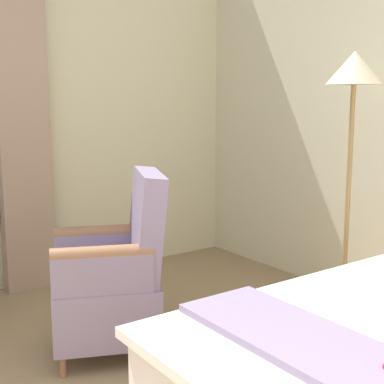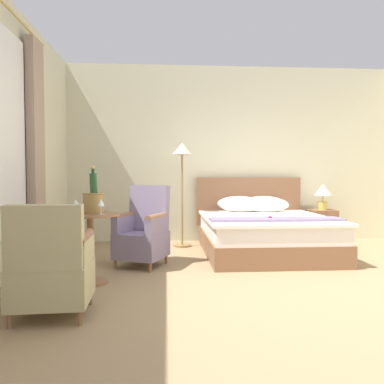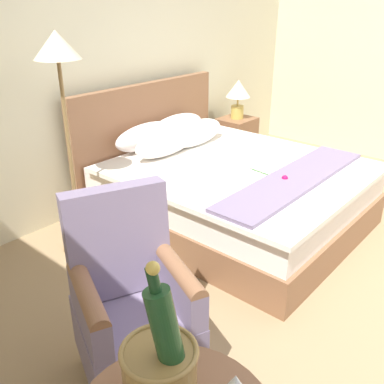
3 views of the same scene
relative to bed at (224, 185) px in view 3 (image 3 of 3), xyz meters
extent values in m
cube|color=beige|center=(-0.28, 1.13, 1.18)|extent=(5.70, 0.12, 3.00)
cube|color=brown|center=(0.00, -0.10, -0.18)|extent=(1.70, 2.03, 0.28)
cube|color=white|center=(0.00, -0.10, 0.07)|extent=(1.65, 1.96, 0.22)
cube|color=white|center=(0.00, -0.16, 0.20)|extent=(1.74, 1.90, 0.04)
cube|color=slate|center=(0.00, -0.66, 0.24)|extent=(1.70, 0.36, 0.03)
cube|color=brown|center=(0.00, 0.95, 0.37)|extent=(1.79, 0.08, 0.81)
ellipsoid|color=white|center=(-0.20, 0.75, 0.34)|extent=(0.72, 0.24, 0.25)
ellipsoid|color=white|center=(0.20, 0.75, 0.34)|extent=(0.72, 0.24, 0.24)
ellipsoid|color=white|center=(-0.20, 0.50, 0.34)|extent=(0.72, 0.22, 0.24)
ellipsoid|color=white|center=(0.20, 0.50, 0.33)|extent=(0.72, 0.25, 0.25)
cylinder|color=#2D6628|center=(-0.04, -0.44, 0.23)|extent=(0.05, 0.34, 0.01)
sphere|color=#B20F4C|center=(-0.06, -0.61, 0.25)|extent=(0.05, 0.05, 0.05)
ellipsoid|color=#33702D|center=(-0.04, -0.49, 0.24)|extent=(0.04, 0.05, 0.01)
cube|color=white|center=(-0.14, -0.51, 0.24)|extent=(0.11, 0.13, 0.00)
cube|color=brown|center=(1.22, 0.75, -0.05)|extent=(0.40, 0.36, 0.55)
sphere|color=olive|center=(1.44, 0.75, 0.07)|extent=(0.02, 0.02, 0.02)
cylinder|color=gold|center=(1.22, 0.75, 0.30)|extent=(0.15, 0.15, 0.15)
cylinder|color=tan|center=(1.22, 0.75, 0.42)|extent=(0.02, 0.02, 0.10)
cone|color=#EFE5C6|center=(1.22, 0.75, 0.57)|extent=(0.28, 0.28, 0.19)
cylinder|color=olive|center=(-1.15, 0.55, -0.31)|extent=(0.28, 0.28, 0.03)
cylinder|color=olive|center=(-1.15, 0.55, 0.42)|extent=(0.03, 0.03, 1.42)
cone|color=beige|center=(-1.15, 0.55, 1.22)|extent=(0.31, 0.31, 0.18)
cylinder|color=olive|center=(-2.17, -1.38, 0.51)|extent=(0.22, 0.22, 0.20)
torus|color=olive|center=(-2.17, -1.38, 0.61)|extent=(0.23, 0.23, 0.02)
cylinder|color=white|center=(-2.17, -1.38, 0.59)|extent=(0.19, 0.19, 0.03)
cylinder|color=#1E4723|center=(-2.16, -1.40, 0.67)|extent=(0.10, 0.13, 0.31)
cylinder|color=#193D1E|center=(-2.17, -1.37, 0.85)|extent=(0.04, 0.04, 0.08)
sphere|color=gold|center=(-2.17, -1.37, 0.88)|extent=(0.04, 0.04, 0.04)
cone|color=white|center=(-2.06, -1.57, 0.52)|extent=(0.07, 0.07, 0.07)
cylinder|color=brown|center=(-1.59, -1.04, -0.27)|extent=(0.04, 0.04, 0.11)
cylinder|color=brown|center=(-1.83, -0.43, -0.27)|extent=(0.04, 0.04, 0.11)
cylinder|color=brown|center=(-1.41, -0.62, -0.27)|extent=(0.04, 0.04, 0.11)
cube|color=slate|center=(-1.71, -0.74, -0.06)|extent=(0.72, 0.72, 0.31)
cube|color=slate|center=(-1.62, -0.53, 0.38)|extent=(0.54, 0.37, 0.58)
cube|color=slate|center=(-1.92, -0.67, 0.20)|extent=(0.28, 0.50, 0.20)
cylinder|color=brown|center=(-1.92, -0.67, 0.30)|extent=(0.28, 0.50, 0.09)
cube|color=slate|center=(-1.52, -0.84, 0.20)|extent=(0.28, 0.50, 0.20)
cylinder|color=brown|center=(-1.52, -0.84, 0.30)|extent=(0.28, 0.50, 0.09)
camera|label=1|loc=(0.80, -1.96, 1.04)|focal=50.00mm
camera|label=2|loc=(-1.41, -5.35, 0.78)|focal=35.00mm
camera|label=3|loc=(-2.79, -2.04, 1.51)|focal=40.00mm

